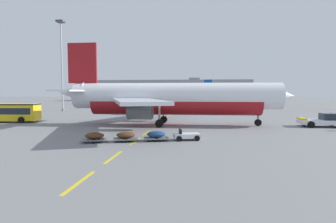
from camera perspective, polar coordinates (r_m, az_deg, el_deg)
name	(u,v)px	position (r m, az deg, el deg)	size (l,w,h in m)	color
ground	(277,116)	(61.08, 21.58, -0.79)	(400.00, 400.00, 0.00)	slate
apron_paint_markings	(170,115)	(56.96, 0.32, -0.83)	(8.00, 94.85, 0.01)	yellow
airliner_foreground	(171,98)	(40.40, 0.67, 2.76)	(34.71, 34.62, 12.20)	white
pushback_tug	(324,120)	(44.19, 29.55, -1.62)	(6.06, 3.31, 2.08)	silver
airliner_mid_left	(185,95)	(127.24, 3.46, 3.38)	(28.63, 27.48, 10.31)	silver
apron_shuttle_bus	(1,111)	(51.99, -31.37, 0.03)	(12.25, 4.03, 3.00)	yellow
catering_truck	(141,106)	(61.84, -5.71, 1.06)	(6.75, 6.54, 3.14)	black
baggage_train	(141,136)	(27.47, -5.53, -5.05)	(11.58, 4.46, 1.14)	silver
apron_light_mast_near	(61,55)	(75.88, -21.20, 10.94)	(1.80, 1.80, 22.75)	slate
terminal_satellite	(172,91)	(156.83, 0.81, 4.34)	(84.88, 28.03, 12.76)	gray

